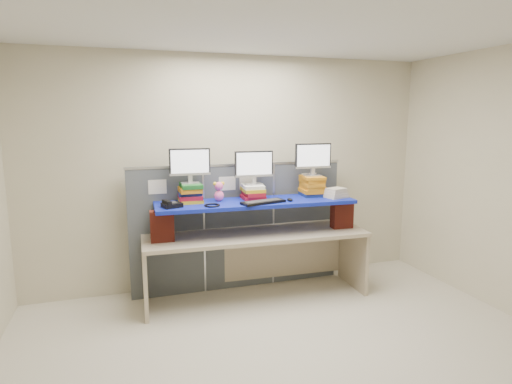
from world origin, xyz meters
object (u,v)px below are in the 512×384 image
object	(u,v)px
monitor_center	(254,166)
monitor_right	(313,158)
desk	(256,246)
blue_board	(256,203)
monitor_left	(190,164)
keyboard	(263,202)
desk_phone	(171,205)

from	to	relation	value
monitor_center	monitor_right	world-z (taller)	monitor_right
desk	monitor_center	xyz separation A→B (m)	(0.01, 0.12, 0.91)
monitor_center	monitor_right	bearing A→B (deg)	-0.00
blue_board	monitor_right	xyz separation A→B (m)	(0.73, 0.09, 0.48)
monitor_left	monitor_center	world-z (taller)	monitor_left
blue_board	keyboard	size ratio (longest dim) A/B	4.29
blue_board	monitor_right	bearing A→B (deg)	9.20
monitor_left	blue_board	bearing A→B (deg)	-9.42
blue_board	monitor_center	xyz separation A→B (m)	(0.01, 0.12, 0.40)
desk	blue_board	bearing A→B (deg)	-177.65
monitor_right	desk_phone	xyz separation A→B (m)	(-1.68, -0.15, -0.43)
desk_phone	blue_board	bearing A→B (deg)	-13.24
monitor_left	monitor_right	xyz separation A→B (m)	(1.44, -0.06, 0.03)
blue_board	monitor_right	world-z (taller)	monitor_right
monitor_left	desk_phone	world-z (taller)	monitor_left
monitor_center	desk_phone	bearing A→B (deg)	-167.27
monitor_right	desk_phone	bearing A→B (deg)	-172.67
monitor_left	monitor_center	xyz separation A→B (m)	(0.72, -0.03, -0.04)
monitor_left	monitor_center	distance (m)	0.72
desk_phone	monitor_center	bearing A→B (deg)	-6.37
monitor_left	keyboard	distance (m)	0.90
blue_board	monitor_center	bearing A→B (deg)	85.66
monitor_center	desk_phone	distance (m)	1.04
monitor_center	desk_phone	size ratio (longest dim) A/B	1.98
blue_board	desk_phone	xyz separation A→B (m)	(-0.95, -0.06, 0.05)
desk	keyboard	size ratio (longest dim) A/B	4.92
monitor_left	desk_phone	xyz separation A→B (m)	(-0.24, -0.21, -0.40)
blue_board	desk	bearing A→B (deg)	2.35
monitor_right	keyboard	size ratio (longest dim) A/B	0.86
monitor_center	keyboard	size ratio (longest dim) A/B	0.86
monitor_right	monitor_left	bearing A→B (deg)	180.00
monitor_right	blue_board	bearing A→B (deg)	-170.80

